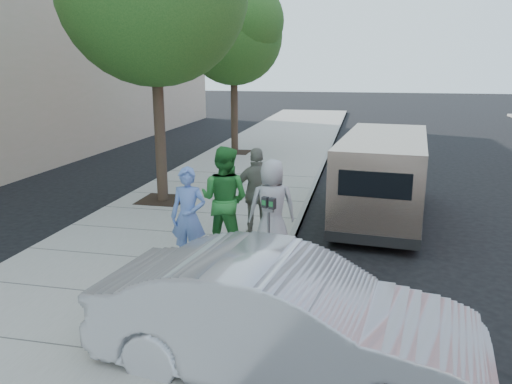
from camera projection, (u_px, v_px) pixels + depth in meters
ground at (222, 242)px, 10.50m from camera, size 120.00×120.00×0.00m
sidewalk at (177, 235)px, 10.69m from camera, size 5.00×60.00×0.15m
curb_face at (290, 244)px, 10.19m from camera, size 0.12×60.00×0.16m
tree_far at (235, 31)px, 19.22m from camera, size 3.92×3.80×6.49m
parking_meter at (269, 216)px, 8.72m from camera, size 0.27×0.18×1.24m
van at (383, 175)px, 11.90m from camera, size 2.31×5.58×2.02m
sedan at (284, 319)px, 5.80m from camera, size 4.74×2.19×1.50m
person_officer at (188, 217)px, 8.77m from camera, size 0.65×0.43×1.77m
person_green_shirt at (224, 199)px, 9.41m from camera, size 1.11×0.94×2.02m
person_gray_shirt at (272, 207)px, 9.30m from camera, size 1.02×0.82×1.81m
person_striped_polo at (258, 193)px, 10.13m from camera, size 1.19×0.77×1.87m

